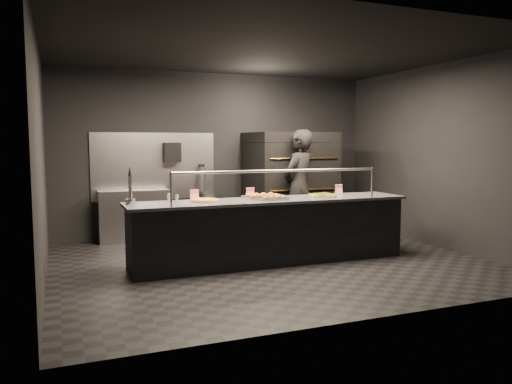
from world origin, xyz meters
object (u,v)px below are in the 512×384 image
Objects in this scene: service_counter at (271,231)px; fire_extinguisher at (202,179)px; trash_bin at (213,216)px; pizza_oven at (289,183)px; towel_dispenser at (172,152)px; slider_tray_b at (272,198)px; worker at (299,187)px; slider_tray_a at (262,197)px; prep_shelf at (134,216)px; round_pizza at (205,200)px; square_pizza at (323,195)px; beer_tap at (130,194)px.

service_counter reaches higher than fire_extinguisher.
pizza_oven is at bearing -12.89° from trash_bin.
fire_extinguisher is at bearing 1.04° from towel_dispenser.
slider_tray_b is at bearing -121.70° from pizza_oven.
pizza_oven reaches higher than service_counter.
slider_tray_a is at bearing 12.23° from worker.
slider_tray_a reaches higher than prep_shelf.
slider_tray_b is at bearing -69.71° from towel_dispenser.
pizza_oven is 4.37× the size of round_pizza.
trash_bin is (0.75, 2.14, -0.56)m from round_pizza.
towel_dispenser is 3.01m from square_pizza.
square_pizza is (0.95, -0.07, -0.01)m from slider_tray_a.
round_pizza is 0.85m from slider_tray_a.
pizza_oven is at bearing -134.39° from worker.
fire_extinguisher is at bearing 75.51° from round_pizza.
beer_tap is at bearing -114.48° from towel_dispenser.
slider_tray_a is 1.37× the size of square_pizza.
square_pizza reaches higher than trash_bin.
beer_tap is at bearing -129.33° from trash_bin.
fire_extinguisher is (0.55, 0.01, -0.49)m from towel_dispenser.
slider_tray_b is (1.95, -0.13, -0.12)m from beer_tap.
service_counter is 0.97m from square_pizza.
slider_tray_b is 0.23× the size of worker.
service_counter is 8.12× the size of fire_extinguisher.
towel_dispenser is 0.69× the size of fire_extinguisher.
service_counter is 0.48m from slider_tray_b.
towel_dispenser is 0.60× the size of slider_tray_a.
beer_tap reaches higher than trash_bin.
slider_tray_a is (1.85, 0.01, -0.11)m from beer_tap.
round_pizza is at bearing 178.14° from square_pizza.
square_pizza is (2.80, -0.06, -0.13)m from beer_tap.
trash_bin is at bearing 50.67° from beer_tap.
pizza_oven reaches higher than round_pizza.
trash_bin is (-0.10, 2.13, -0.58)m from slider_tray_a.
square_pizza is at bearing -1.86° from round_pizza.
service_counter is 2.82m from prep_shelf.
round_pizza is (-0.05, -2.31, -0.61)m from towel_dispenser.
service_counter reaches higher than slider_tray_a.
pizza_oven is 4.18× the size of slider_tray_b.
service_counter reaches higher than prep_shelf.
trash_bin is 0.39× the size of worker.
round_pizza is (0.65, -2.24, 0.49)m from prep_shelf.
pizza_oven is at bearing 58.30° from slider_tray_b.
beer_tap is (-3.15, -1.82, 0.10)m from pizza_oven.
towel_dispenser is 2.36m from worker.
slider_tray_a is (1.50, -2.23, 0.50)m from prep_shelf.
fire_extinguisher is at bearing 3.66° from prep_shelf.
service_counter reaches higher than slider_tray_b.
fire_extinguisher reaches higher than slider_tray_b.
fire_extinguisher is 2.67m from square_pizza.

